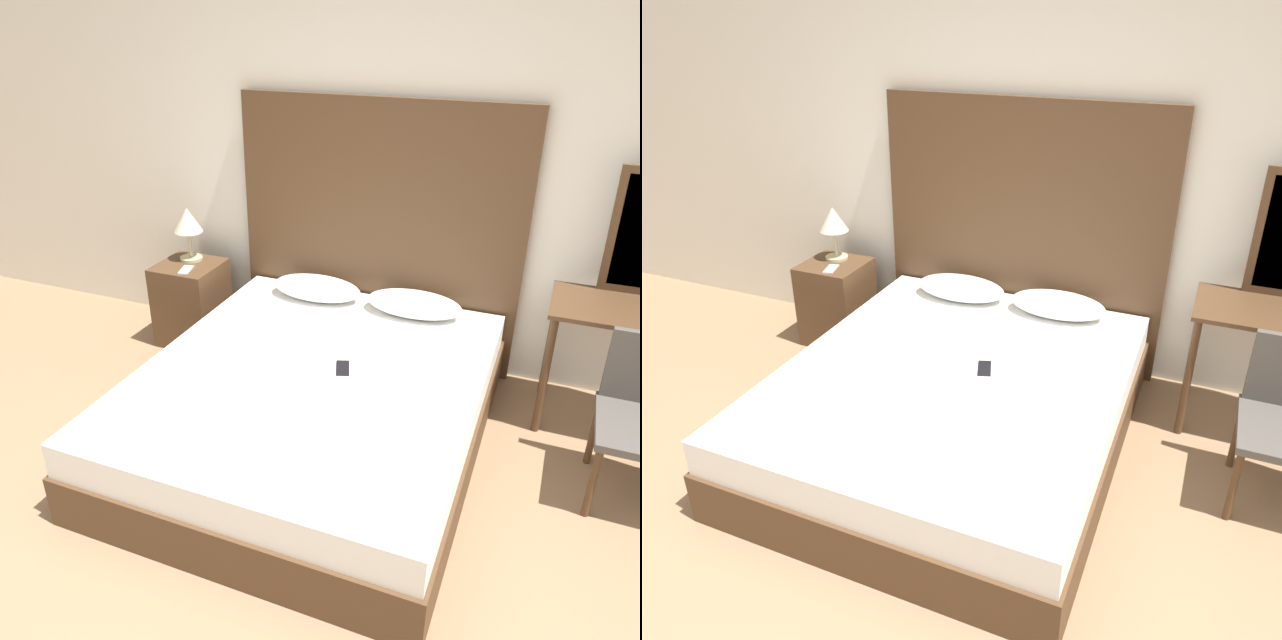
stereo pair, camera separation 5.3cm
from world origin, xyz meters
The scene contains 9 objects.
wall_back centered at (0.00, 2.57, 1.35)m, with size 10.00×0.06×2.70m.
bed centered at (-0.12, 1.40, 0.23)m, with size 1.79×2.14×0.47m.
headboard centered at (-0.12, 2.50, 0.87)m, with size 1.88×0.05×1.74m.
pillow_left centered at (-0.45, 2.26, 0.54)m, with size 0.60×0.31×0.14m.
pillow_right centered at (0.21, 2.26, 0.54)m, with size 0.60×0.31×0.14m.
phone_on_bed centered at (0.03, 1.47, 0.47)m, with size 0.12×0.16×0.01m.
nightstand centered at (-1.39, 2.19, 0.30)m, with size 0.42×0.43×0.59m.
table_lamp centered at (-1.42, 2.27, 0.87)m, with size 0.20×0.20×0.38m.
phone_on_nightstand centered at (-1.34, 2.08, 0.60)m, with size 0.11×0.16×0.01m.
Camera 1 is at (1.00, -1.24, 2.22)m, focal length 35.00 mm.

